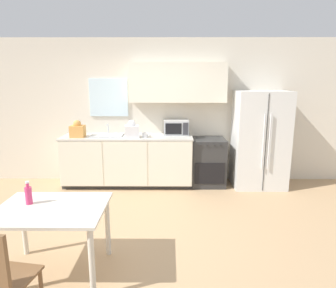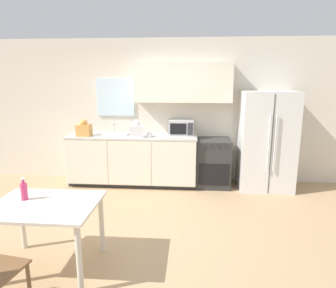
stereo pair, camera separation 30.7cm
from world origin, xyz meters
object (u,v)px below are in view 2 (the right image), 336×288
at_px(oven_range, 213,163).
at_px(refrigerator, 266,141).
at_px(drink_bottle, 24,191).
at_px(dining_table, 45,214).
at_px(microwave, 182,127).
at_px(coffee_mug, 150,135).

distance_m(oven_range, refrigerator, 1.03).
bearing_deg(drink_bottle, dining_table, -19.62).
bearing_deg(microwave, dining_table, -115.01).
bearing_deg(microwave, coffee_mug, -152.79).
bearing_deg(oven_range, microwave, 170.16).
height_order(oven_range, coffee_mug, coffee_mug).
bearing_deg(drink_bottle, coffee_mug, 67.59).
xyz_separation_m(refrigerator, dining_table, (-2.82, -2.63, -0.26)).
bearing_deg(oven_range, drink_bottle, -129.64).
bearing_deg(coffee_mug, drink_bottle, -112.41).
xyz_separation_m(refrigerator, drink_bottle, (-3.07, -2.54, -0.05)).
xyz_separation_m(oven_range, dining_table, (-1.89, -2.67, 0.18)).
height_order(refrigerator, coffee_mug, refrigerator).
bearing_deg(dining_table, coffee_mug, 73.49).
relative_size(coffee_mug, drink_bottle, 0.54).
distance_m(oven_range, dining_table, 3.28).
relative_size(microwave, coffee_mug, 3.53).
xyz_separation_m(microwave, drink_bottle, (-1.55, -2.69, -0.25)).
xyz_separation_m(dining_table, drink_bottle, (-0.25, 0.09, 0.20)).
bearing_deg(drink_bottle, microwave, 60.07).
bearing_deg(oven_range, coffee_mug, -170.94).
relative_size(oven_range, microwave, 1.93).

